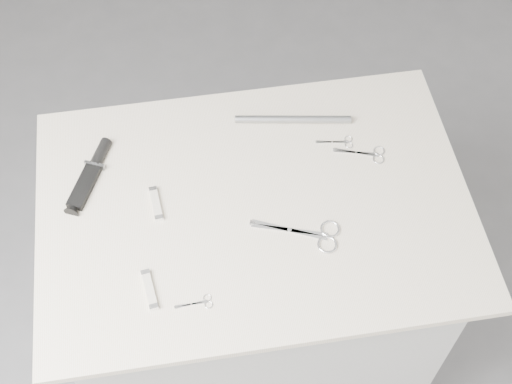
{
  "coord_description": "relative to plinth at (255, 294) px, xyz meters",
  "views": [
    {
      "loc": [
        -0.14,
        -0.89,
        2.3
      ],
      "look_at": [
        0.01,
        0.03,
        0.92
      ],
      "focal_mm": 50.0,
      "sensor_mm": 36.0,
      "label": 1
    }
  ],
  "objects": [
    {
      "name": "ground",
      "position": [
        0.0,
        0.0,
        -0.46
      ],
      "size": [
        4.0,
        4.0,
        0.01
      ],
      "primitive_type": "cube",
      "color": "slate",
      "rests_on": "ground"
    },
    {
      "name": "metal_rail",
      "position": [
        0.13,
        0.23,
        0.48
      ],
      "size": [
        0.29,
        0.07,
        0.02
      ],
      "primitive_type": "cylinder",
      "rotation": [
        0.0,
        1.57,
        -0.16
      ],
      "color": "gray",
      "rests_on": "display_board"
    },
    {
      "name": "sheathed_knife",
      "position": [
        -0.37,
        0.15,
        0.48
      ],
      "size": [
        0.11,
        0.2,
        0.03
      ],
      "rotation": [
        0.0,
        0.0,
        1.15
      ],
      "color": "black",
      "rests_on": "display_board"
    },
    {
      "name": "display_board",
      "position": [
        0.0,
        0.0,
        0.46
      ],
      "size": [
        1.0,
        0.7,
        0.02
      ],
      "primitive_type": "cube",
      "color": "beige",
      "rests_on": "plinth"
    },
    {
      "name": "embroidery_scissors_a",
      "position": [
        0.29,
        0.1,
        0.47
      ],
      "size": [
        0.12,
        0.07,
        0.0
      ],
      "rotation": [
        0.0,
        0.0,
        -0.3
      ],
      "color": "silver",
      "rests_on": "display_board"
    },
    {
      "name": "pocket_knife_b",
      "position": [
        -0.22,
        0.03,
        0.48
      ],
      "size": [
        0.03,
        0.09,
        0.01
      ],
      "rotation": [
        0.0,
        0.0,
        1.66
      ],
      "color": "beige",
      "rests_on": "display_board"
    },
    {
      "name": "tiny_scissors",
      "position": [
        -0.16,
        -0.23,
        0.47
      ],
      "size": [
        0.08,
        0.03,
        0.0
      ],
      "rotation": [
        0.0,
        0.0,
        0.04
      ],
      "color": "silver",
      "rests_on": "display_board"
    },
    {
      "name": "large_shears",
      "position": [
        0.12,
        -0.1,
        0.47
      ],
      "size": [
        0.2,
        0.12,
        0.01
      ],
      "rotation": [
        0.0,
        0.0,
        -0.36
      ],
      "color": "silver",
      "rests_on": "display_board"
    },
    {
      "name": "embroidery_scissors_b",
      "position": [
        0.23,
        0.15,
        0.47
      ],
      "size": [
        0.09,
        0.04,
        0.0
      ],
      "rotation": [
        0.0,
        0.0,
        -0.16
      ],
      "color": "silver",
      "rests_on": "display_board"
    },
    {
      "name": "pocket_knife_a",
      "position": [
        -0.26,
        -0.18,
        0.48
      ],
      "size": [
        0.03,
        0.1,
        0.01
      ],
      "rotation": [
        0.0,
        0.0,
        1.71
      ],
      "color": "beige",
      "rests_on": "display_board"
    },
    {
      "name": "plinth",
      "position": [
        0.0,
        0.0,
        0.0
      ],
      "size": [
        0.9,
        0.6,
        0.9
      ],
      "primitive_type": "cube",
      "color": "#B9B9B7",
      "rests_on": "ground"
    }
  ]
}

